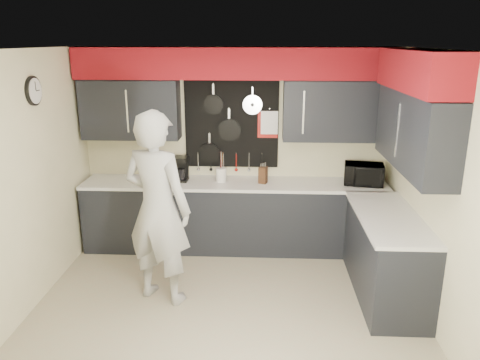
# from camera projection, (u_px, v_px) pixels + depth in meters

# --- Properties ---
(ground) EXTENTS (4.00, 4.00, 0.00)m
(ground) POSITION_uv_depth(u_px,v_px,m) (226.00, 306.00, 4.90)
(ground) COLOR tan
(ground) RESTS_ON ground
(back_wall_assembly) EXTENTS (4.00, 0.36, 2.60)m
(back_wall_assembly) POSITION_uv_depth(u_px,v_px,m) (236.00, 95.00, 5.85)
(back_wall_assembly) COLOR beige
(back_wall_assembly) RESTS_ON ground
(right_wall_assembly) EXTENTS (0.36, 3.50, 2.60)m
(right_wall_assembly) POSITION_uv_depth(u_px,v_px,m) (418.00, 119.00, 4.50)
(right_wall_assembly) COLOR beige
(right_wall_assembly) RESTS_ON ground
(left_wall_assembly) EXTENTS (0.05, 3.50, 2.60)m
(left_wall_assembly) POSITION_uv_depth(u_px,v_px,m) (25.00, 181.00, 4.62)
(left_wall_assembly) COLOR beige
(left_wall_assembly) RESTS_ON ground
(base_cabinets) EXTENTS (3.95, 2.20, 0.92)m
(base_cabinets) POSITION_uv_depth(u_px,v_px,m) (272.00, 225.00, 5.83)
(base_cabinets) COLOR black
(base_cabinets) RESTS_ON ground
(microwave) EXTENTS (0.52, 0.40, 0.26)m
(microwave) POSITION_uv_depth(u_px,v_px,m) (364.00, 174.00, 5.89)
(microwave) COLOR black
(microwave) RESTS_ON base_cabinets
(knife_block) EXTENTS (0.12, 0.12, 0.21)m
(knife_block) POSITION_uv_depth(u_px,v_px,m) (263.00, 175.00, 5.94)
(knife_block) COLOR #341910
(knife_block) RESTS_ON base_cabinets
(utensil_crock) EXTENTS (0.14, 0.14, 0.18)m
(utensil_crock) POSITION_uv_depth(u_px,v_px,m) (221.00, 175.00, 6.02)
(utensil_crock) COLOR white
(utensil_crock) RESTS_ON base_cabinets
(coffee_maker) EXTENTS (0.18, 0.22, 0.32)m
(coffee_maker) POSITION_uv_depth(u_px,v_px,m) (181.00, 168.00, 6.05)
(coffee_maker) COLOR black
(coffee_maker) RESTS_ON base_cabinets
(person) EXTENTS (0.87, 0.73, 2.04)m
(person) POSITION_uv_depth(u_px,v_px,m) (158.00, 209.00, 4.78)
(person) COLOR #A9A9A6
(person) RESTS_ON ground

